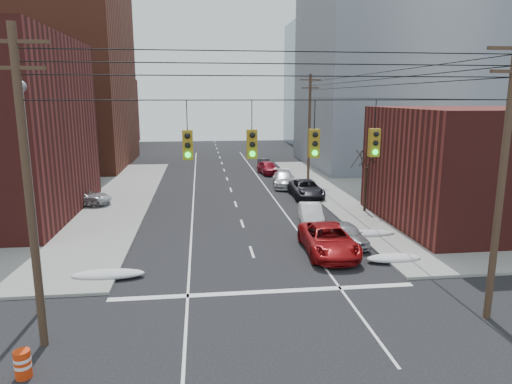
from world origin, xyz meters
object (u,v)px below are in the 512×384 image
object	(u,v)px
parked_car_d	(284,179)
lot_car_b	(83,198)
parked_car_c	(306,189)
lot_car_d	(50,186)
parked_car_a	(347,234)
construction_barrel	(23,364)
red_pickup	(328,240)
parked_car_b	(311,214)
lot_car_a	(31,207)
parked_car_e	(268,168)
parked_car_f	(264,164)

from	to	relation	value
parked_car_d	lot_car_b	distance (m)	18.72
parked_car_c	lot_car_d	size ratio (longest dim) A/B	1.20
parked_car_a	construction_barrel	bearing A→B (deg)	-147.73
red_pickup	lot_car_d	bearing A→B (deg)	140.99
parked_car_b	construction_barrel	world-z (taller)	parked_car_b
lot_car_a	parked_car_d	bearing A→B (deg)	-63.71
parked_car_d	construction_barrel	xyz separation A→B (m)	(-13.82, -29.81, -0.29)
parked_car_e	construction_barrel	xyz separation A→B (m)	(-13.35, -37.57, -0.28)
lot_car_a	lot_car_b	xyz separation A→B (m)	(2.90, 3.02, -0.05)
parked_car_c	construction_barrel	size ratio (longest dim) A/B	5.97
parked_car_a	parked_car_d	xyz separation A→B (m)	(-0.49, 18.21, 0.10)
parked_car_b	lot_car_d	xyz separation A→B (m)	(-20.95, 11.30, 0.24)
parked_car_b	parked_car_d	distance (m)	13.25
parked_car_d	lot_car_a	xyz separation A→B (m)	(-20.52, -9.36, 0.06)
red_pickup	parked_car_d	distance (m)	19.63
parked_car_e	lot_car_d	world-z (taller)	lot_car_d
parked_car_d	parked_car_f	xyz separation A→B (m)	(-0.52, 10.94, -0.11)
parked_car_d	construction_barrel	distance (m)	32.86
lot_car_a	red_pickup	bearing A→B (deg)	-115.96
parked_car_c	lot_car_a	xyz separation A→B (m)	(-21.60, -4.42, 0.06)
parked_car_a	construction_barrel	xyz separation A→B (m)	(-14.31, -11.60, -0.19)
red_pickup	parked_car_f	size ratio (longest dim) A/B	1.47
red_pickup	parked_car_d	xyz separation A→B (m)	(1.05, 19.60, -0.05)
red_pickup	construction_barrel	world-z (taller)	red_pickup
parked_car_f	lot_car_a	bearing A→B (deg)	-130.27
parked_car_d	parked_car_a	bearing A→B (deg)	-81.68
red_pickup	lot_car_b	xyz separation A→B (m)	(-16.57, 13.26, -0.03)
lot_car_b	lot_car_d	bearing A→B (deg)	45.83
construction_barrel	lot_car_b	bearing A→B (deg)	99.19
parked_car_c	parked_car_f	xyz separation A→B (m)	(-1.60, 15.88, -0.11)
lot_car_b	lot_car_d	xyz separation A→B (m)	(-3.85, 4.39, 0.15)
parked_car_a	parked_car_e	world-z (taller)	parked_car_e
parked_car_c	parked_car_f	bearing A→B (deg)	96.57
parked_car_a	parked_car_b	distance (m)	5.07
parked_car_a	parked_car_b	bearing A→B (deg)	94.71
parked_car_d	parked_car_f	distance (m)	10.96
parked_car_f	lot_car_d	size ratio (longest dim) A/B	0.87
parked_car_a	lot_car_b	world-z (taller)	lot_car_b
parked_car_a	lot_car_d	world-z (taller)	lot_car_d
parked_car_b	parked_car_c	bearing A→B (deg)	86.50
parked_car_f	construction_barrel	bearing A→B (deg)	-103.77
parked_car_f	construction_barrel	xyz separation A→B (m)	(-13.30, -40.75, -0.18)
lot_car_a	lot_car_d	xyz separation A→B (m)	(-0.95, 7.42, 0.10)
parked_car_c	parked_car_b	bearing A→B (deg)	-100.09
parked_car_e	parked_car_f	distance (m)	3.18
parked_car_c	lot_car_d	bearing A→B (deg)	173.25
parked_car_c	parked_car_d	size ratio (longest dim) A/B	1.04
parked_car_a	lot_car_b	size ratio (longest dim) A/B	0.86
parked_car_f	lot_car_a	distance (m)	28.50
parked_car_a	parked_car_d	size ratio (longest dim) A/B	0.74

